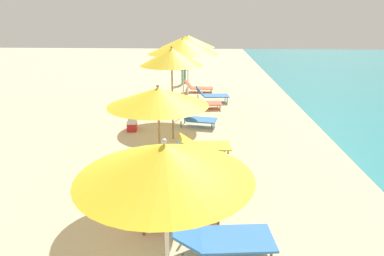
{
  "coord_description": "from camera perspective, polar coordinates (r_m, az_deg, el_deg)",
  "views": [
    {
      "loc": [
        0.41,
        -0.13,
        3.55
      ],
      "look_at": [
        0.03,
        6.62,
        1.26
      ],
      "focal_mm": 30.44,
      "sensor_mm": 36.0,
      "label": 1
    }
  ],
  "objects": [
    {
      "name": "umbrella_second",
      "position": [
        3.38,
        -4.83,
        -5.81
      ],
      "size": [
        1.88,
        1.88,
        2.4
      ],
      "color": "silver",
      "rests_on": "ground"
    },
    {
      "name": "lounger_second_shoreside",
      "position": [
        5.38,
        5.14,
        -18.47
      ],
      "size": [
        1.66,
        0.85,
        0.59
      ],
      "rotation": [
        0.0,
        0.0,
        0.1
      ],
      "color": "blue",
      "rests_on": "ground"
    },
    {
      "name": "umbrella_third",
      "position": [
        6.47,
        -5.98,
        5.45
      ],
      "size": [
        2.02,
        2.02,
        2.32
      ],
      "color": "olive",
      "rests_on": "ground"
    },
    {
      "name": "lounger_third_shoreside",
      "position": [
        7.95,
        1.61,
        -5.27
      ],
      "size": [
        1.33,
        0.77,
        0.63
      ],
      "rotation": [
        0.0,
        0.0,
        0.11
      ],
      "color": "blue",
      "rests_on": "ground"
    },
    {
      "name": "lounger_third_inland",
      "position": [
        6.04,
        -2.61,
        -14.3
      ],
      "size": [
        1.6,
        0.91,
        0.63
      ],
      "rotation": [
        0.0,
        0.0,
        0.25
      ],
      "color": "#D8593F",
      "rests_on": "ground"
    },
    {
      "name": "umbrella_fourth",
      "position": [
        9.53,
        -3.59,
        12.29
      ],
      "size": [
        1.83,
        1.83,
        2.79
      ],
      "color": "olive",
      "rests_on": "ground"
    },
    {
      "name": "lounger_fourth_shoreside",
      "position": [
        11.14,
        0.85,
        1.74
      ],
      "size": [
        1.33,
        0.82,
        0.6
      ],
      "rotation": [
        0.0,
        0.0,
        -0.17
      ],
      "color": "blue",
      "rests_on": "ground"
    },
    {
      "name": "lounger_fourth_inland",
      "position": [
        8.74,
        2.12,
        -2.97
      ],
      "size": [
        1.45,
        0.81,
        0.57
      ],
      "rotation": [
        0.0,
        0.0,
        0.1
      ],
      "color": "yellow",
      "rests_on": "ground"
    },
    {
      "name": "umbrella_fifth",
      "position": [
        11.92,
        -1.59,
        14.14
      ],
      "size": [
        2.54,
        2.54,
        2.92
      ],
      "color": "silver",
      "rests_on": "ground"
    },
    {
      "name": "lounger_fifth_shoreside",
      "position": [
        13.36,
        1.83,
        4.53
      ],
      "size": [
        1.57,
        0.88,
        0.59
      ],
      "rotation": [
        0.0,
        0.0,
        0.15
      ],
      "color": "#D8593F",
      "rests_on": "ground"
    },
    {
      "name": "umbrella_farthest",
      "position": [
        15.16,
        -0.75,
        14.96
      ],
      "size": [
        2.46,
        2.46,
        2.88
      ],
      "color": "silver",
      "rests_on": "ground"
    },
    {
      "name": "lounger_farthest_shoreside",
      "position": [
        16.45,
        1.04,
        7.2
      ],
      "size": [
        1.45,
        0.63,
        0.59
      ],
      "rotation": [
        0.0,
        0.0,
        -0.01
      ],
      "color": "#D8593F",
      "rests_on": "ground"
    },
    {
      "name": "lounger_farthest_inland",
      "position": [
        14.42,
        3.4,
        5.86
      ],
      "size": [
        1.51,
        0.84,
        0.67
      ],
      "rotation": [
        0.0,
        0.0,
        0.11
      ],
      "color": "blue",
      "rests_on": "ground"
    },
    {
      "name": "person_walking_near",
      "position": [
        18.51,
        -1.49,
        10.6
      ],
      "size": [
        0.42,
        0.39,
        1.54
      ],
      "rotation": [
        0.0,
        0.0,
        2.17
      ],
      "color": "#3F9972",
      "rests_on": "ground"
    },
    {
      "name": "cooler_box",
      "position": [
        10.98,
        -10.45,
        0.42
      ],
      "size": [
        0.36,
        0.53,
        0.31
      ],
      "color": "red",
      "rests_on": "ground"
    }
  ]
}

